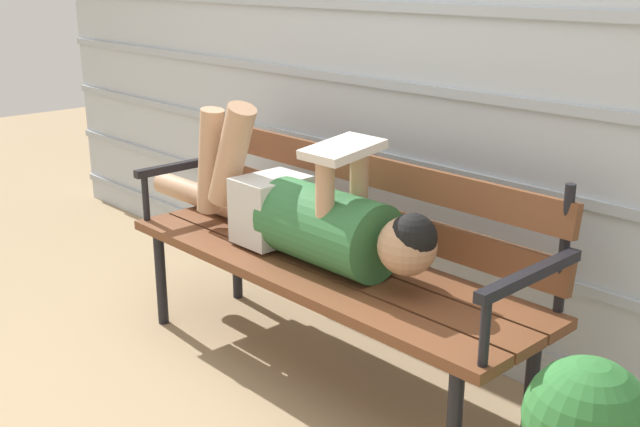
# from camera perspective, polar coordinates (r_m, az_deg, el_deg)

# --- Properties ---
(ground_plane) EXTENTS (12.00, 12.00, 0.00)m
(ground_plane) POSITION_cam_1_polar(r_m,az_deg,el_deg) (2.80, -3.06, -13.06)
(ground_plane) COLOR tan
(house_siding) EXTENTS (5.42, 0.08, 2.31)m
(house_siding) POSITION_cam_1_polar(r_m,az_deg,el_deg) (2.93, 7.48, 12.13)
(house_siding) COLOR #B2BCC6
(house_siding) RESTS_ON ground
(park_bench) EXTENTS (1.73, 0.52, 0.84)m
(park_bench) POSITION_cam_1_polar(r_m,az_deg,el_deg) (2.76, 1.09, -2.52)
(park_bench) COLOR brown
(park_bench) RESTS_ON ground
(reclining_person) EXTENTS (1.63, 0.27, 0.53)m
(reclining_person) POSITION_cam_1_polar(r_m,az_deg,el_deg) (2.74, -1.30, 0.04)
(reclining_person) COLOR #33703D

